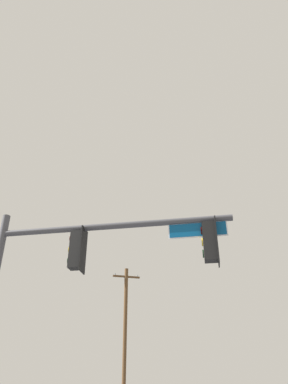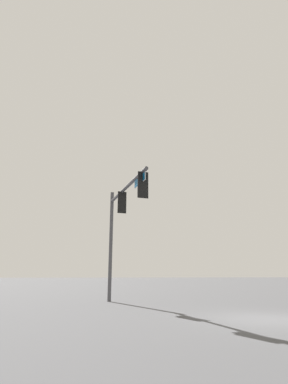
# 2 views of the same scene
# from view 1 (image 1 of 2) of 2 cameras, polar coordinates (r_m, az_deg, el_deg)

# --- Properties ---
(signal_pole_near) EXTENTS (6.86, 1.34, 6.96)m
(signal_pole_near) POSITION_cam_1_polar(r_m,az_deg,el_deg) (10.69, -9.93, -11.99)
(signal_pole_near) COLOR #47474C
(signal_pole_near) RESTS_ON ground_plane
(utility_pole) EXTENTS (1.77, 1.18, 10.67)m
(utility_pole) POSITION_cam_1_polar(r_m,az_deg,el_deg) (27.51, -2.95, -21.88)
(utility_pole) COLOR brown
(utility_pole) RESTS_ON ground_plane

